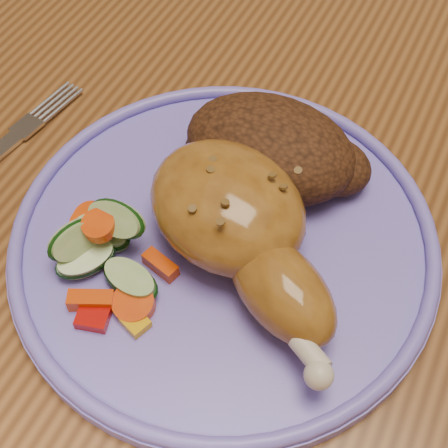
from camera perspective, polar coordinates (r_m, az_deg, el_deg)
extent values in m
cube|color=brown|center=(0.51, 16.98, 2.33)|extent=(0.90, 1.40, 0.04)
cube|color=brown|center=(1.29, 3.75, 18.58)|extent=(0.06, 0.06, 0.71)
cylinder|color=#4C2D16|center=(1.16, 7.41, 2.59)|extent=(0.04, 0.04, 0.41)
cylinder|color=#4C2D16|center=(1.41, 12.96, 12.95)|extent=(0.04, 0.04, 0.41)
cylinder|color=#7565D9|center=(0.43, 0.00, -1.61)|extent=(0.29, 0.29, 0.01)
torus|color=#7565D9|center=(0.42, 0.00, -0.78)|extent=(0.29, 0.29, 0.01)
ellipsoid|color=#9B6320|center=(0.40, 0.30, 1.66)|extent=(0.14, 0.13, 0.06)
ellipsoid|color=#9B6320|center=(0.38, 5.29, -5.92)|extent=(0.10, 0.09, 0.05)
sphere|color=beige|center=(0.36, 8.67, -13.49)|extent=(0.02, 0.02, 0.02)
ellipsoid|color=#422310|center=(0.45, 4.23, 7.00)|extent=(0.13, 0.09, 0.05)
ellipsoid|color=#422310|center=(0.45, 9.52, 5.34)|extent=(0.06, 0.05, 0.03)
ellipsoid|color=#422310|center=(0.46, -0.44, 6.78)|extent=(0.05, 0.05, 0.03)
cube|color=#A50A05|center=(0.40, -11.88, -8.37)|extent=(0.02, 0.02, 0.01)
cube|color=#E5A507|center=(0.39, -8.10, -8.89)|extent=(0.02, 0.02, 0.01)
cylinder|color=#EC4907|center=(0.44, -12.32, -0.04)|extent=(0.02, 0.02, 0.01)
cube|color=#EC4907|center=(0.40, -12.06, -6.85)|extent=(0.03, 0.02, 0.01)
cylinder|color=#EC4907|center=(0.41, -11.35, -0.15)|extent=(0.02, 0.02, 0.01)
cylinder|color=#EC4907|center=(0.40, -8.25, -7.21)|extent=(0.03, 0.03, 0.01)
cube|color=#EC4907|center=(0.41, -5.83, -3.74)|extent=(0.03, 0.02, 0.01)
cylinder|color=#EC4907|center=(0.44, -12.03, 0.47)|extent=(0.02, 0.02, 0.01)
cylinder|color=#B7D288|center=(0.43, -11.08, -0.83)|extent=(0.04, 0.04, 0.02)
cylinder|color=#B7D288|center=(0.41, -9.76, 0.47)|extent=(0.04, 0.04, 0.03)
cylinder|color=#B7D288|center=(0.40, -8.53, -5.09)|extent=(0.04, 0.04, 0.01)
cylinder|color=#B7D288|center=(0.42, -12.53, -3.11)|extent=(0.05, 0.05, 0.02)
cylinder|color=#B7D288|center=(0.41, -13.34, -1.35)|extent=(0.04, 0.05, 0.04)
cube|color=silver|center=(0.53, -17.59, 8.48)|extent=(0.03, 0.07, 0.00)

